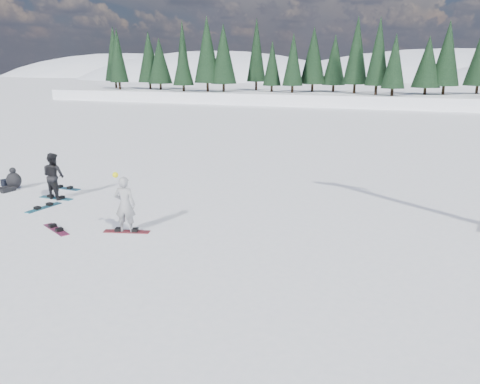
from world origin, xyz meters
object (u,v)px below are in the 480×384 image
snowboarder_man (54,176)px  snowboard_loose_a (44,208)px  snowboard_loose_c (65,188)px  snowboarder_woman (125,204)px  snowboard_loose_b (56,229)px  gear_bag (6,183)px  seated_rider (13,181)px

snowboarder_man → snowboard_loose_a: bearing=119.9°
snowboard_loose_c → snowboard_loose_a: (1.23, -2.62, 0.00)m
snowboarder_woman → snowboard_loose_b: size_ratio=1.34×
gear_bag → snowboard_loose_c: size_ratio=0.30×
snowboarder_woman → snowboard_loose_a: snowboarder_woman is taller
snowboarder_woman → seated_rider: bearing=-33.6°
snowboarder_man → snowboard_loose_a: size_ratio=1.26×
snowboarder_woman → snowboard_loose_b: 2.56m
snowboarder_man → snowboard_loose_c: 1.83m
gear_bag → seated_rider: bearing=-20.5°
seated_rider → gear_bag: bearing=176.1°
snowboarder_woman → seated_rider: 8.34m
snowboarder_man → snowboard_loose_c: snowboarder_man is taller
gear_bag → snowboard_loose_b: size_ratio=0.30×
snowboarder_man → seated_rider: 2.92m
snowboarder_woman → gear_bag: snowboarder_woman is taller
snowboarder_woman → snowboard_loose_a: bearing=-27.4°
snowboarder_woman → snowboard_loose_c: 6.91m
snowboard_loose_c → snowboard_loose_a: bearing=-62.8°
gear_bag → snowboard_loose_b: 7.29m
seated_rider → snowboard_loose_c: size_ratio=0.81×
gear_bag → snowboard_loose_c: bearing=11.8°
seated_rider → snowboard_loose_a: size_ratio=0.81×
seated_rider → snowboard_loose_c: bearing=38.7°
snowboarder_man → snowboard_loose_c: (-0.74, 1.40, -0.93)m
snowboarder_woman → snowboarder_man: bearing=-38.5°
snowboarder_man → gear_bag: (-3.51, 0.82, -0.79)m
snowboard_loose_a → snowboarder_woman: bearing=-97.4°
seated_rider → snowboarder_man: bearing=5.3°
seated_rider → snowboarder_woman: bearing=-4.1°
seated_rider → snowboard_loose_b: 6.57m
snowboarder_woman → seated_rider: size_ratio=1.66×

